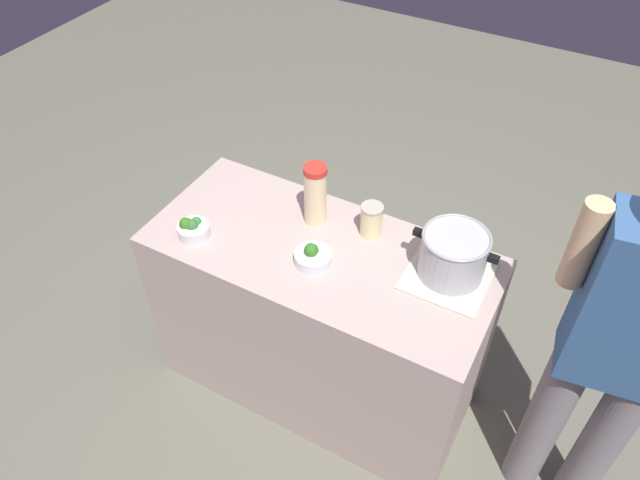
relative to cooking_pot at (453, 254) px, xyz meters
name	(u,v)px	position (x,y,z in m)	size (l,w,h in m)	color
ground_plane	(320,379)	(-0.47, -0.12, -0.97)	(8.00, 8.00, 0.00)	#676756
counter_slab	(320,321)	(-0.47, -0.12, -0.54)	(1.35, 0.61, 0.87)	#B69E95
dish_cloth	(449,273)	(0.00, 0.00, -0.10)	(0.29, 0.33, 0.01)	beige
cooking_pot	(453,254)	(0.00, 0.00, 0.00)	(0.31, 0.24, 0.18)	#B7B7BC
lemonade_pitcher	(315,195)	(-0.57, 0.02, 0.03)	(0.09, 0.09, 0.26)	beige
mason_jar	(371,220)	(-0.35, 0.06, -0.03)	(0.09, 0.09, 0.14)	beige
broccoli_bowl_front	(193,229)	(-0.94, -0.28, -0.07)	(0.13, 0.13, 0.08)	silver
broccoli_bowl_center	(313,256)	(-0.47, -0.19, -0.07)	(0.14, 0.14, 0.08)	silver
person_cook	(615,355)	(0.59, -0.12, -0.06)	(0.50, 0.24, 1.64)	gray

